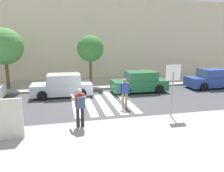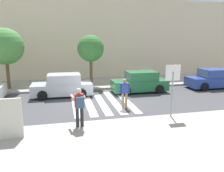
{
  "view_description": "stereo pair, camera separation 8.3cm",
  "coord_description": "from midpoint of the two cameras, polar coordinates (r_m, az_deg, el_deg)",
  "views": [
    {
      "loc": [
        -2.34,
        -12.87,
        3.92
      ],
      "look_at": [
        0.6,
        -0.2,
        1.1
      ],
      "focal_mm": 35.0,
      "sensor_mm": 36.0,
      "label": 1
    },
    {
      "loc": [
        -2.26,
        -12.89,
        3.92
      ],
      "look_at": [
        0.6,
        -0.2,
        1.1
      ],
      "focal_mm": 35.0,
      "sensor_mm": 36.0,
      "label": 2
    }
  ],
  "objects": [
    {
      "name": "sidewalk_far",
      "position": [
        19.41,
        -6.0,
        0.72
      ],
      "size": [
        60.0,
        4.8,
        0.14
      ],
      "primitive_type": "cube",
      "color": "#9E998C",
      "rests_on": "ground"
    },
    {
      "name": "parked_car_blue",
      "position": [
        19.53,
        24.57,
        1.7
      ],
      "size": [
        4.1,
        1.92,
        1.55
      ],
      "color": "#284293",
      "rests_on": "ground"
    },
    {
      "name": "street_tree_center",
      "position": [
        17.76,
        -5.83,
        9.67
      ],
      "size": [
        2.12,
        2.12,
        4.1
      ],
      "color": "brown",
      "rests_on": "sidewalk_far"
    },
    {
      "name": "advertising_board",
      "position": [
        9.27,
        -25.82,
        -7.8
      ],
      "size": [
        1.1,
        0.11,
        1.6
      ],
      "color": "beige",
      "rests_on": "sidewalk_near"
    },
    {
      "name": "sidewalk_near",
      "position": [
        8.05,
        5.44,
        -16.41
      ],
      "size": [
        60.0,
        6.0,
        0.14
      ],
      "primitive_type": "cube",
      "color": "#9E998C",
      "rests_on": "ground"
    },
    {
      "name": "building_facade_far",
      "position": [
        23.4,
        -7.59,
        12.03
      ],
      "size": [
        56.0,
        4.0,
        7.76
      ],
      "primitive_type": "cube",
      "color": "beige",
      "rests_on": "ground"
    },
    {
      "name": "photographer_with_backpack",
      "position": [
        9.52,
        -8.63,
        -4.72
      ],
      "size": [
        0.66,
        0.9,
        1.72
      ],
      "color": "#232328",
      "rests_on": "sidewalk_near"
    },
    {
      "name": "ground_plane",
      "position": [
        13.66,
        -2.82,
        -4.46
      ],
      "size": [
        120.0,
        120.0,
        0.0
      ],
      "primitive_type": "plane",
      "color": "#424244"
    },
    {
      "name": "parked_car_silver",
      "position": [
        15.52,
        -12.95,
        0.03
      ],
      "size": [
        4.1,
        1.92,
        1.55
      ],
      "color": "#B7BABF",
      "rests_on": "ground"
    },
    {
      "name": "crosswalk_stripe_0",
      "position": [
        13.67,
        -9.61,
        -4.59
      ],
      "size": [
        0.44,
        5.2,
        0.01
      ],
      "primitive_type": "cube",
      "color": "silver",
      "rests_on": "ground"
    },
    {
      "name": "crosswalk_stripe_3",
      "position": [
        14.0,
        0.26,
        -4.01
      ],
      "size": [
        0.44,
        5.2,
        0.01
      ],
      "primitive_type": "cube",
      "color": "silver",
      "rests_on": "ground"
    },
    {
      "name": "street_tree_west",
      "position": [
        18.35,
        -26.37,
        9.22
      ],
      "size": [
        2.72,
        2.72,
        4.59
      ],
      "color": "brown",
      "rests_on": "sidewalk_far"
    },
    {
      "name": "parked_car_green",
      "position": [
        16.5,
        7.07,
        0.97
      ],
      "size": [
        4.1,
        1.92,
        1.55
      ],
      "color": "#236B3D",
      "rests_on": "ground"
    },
    {
      "name": "crosswalk_stripe_1",
      "position": [
        13.74,
        -6.27,
        -4.41
      ],
      "size": [
        0.44,
        5.2,
        0.01
      ],
      "primitive_type": "cube",
      "color": "silver",
      "rests_on": "ground"
    },
    {
      "name": "crosswalk_stripe_2",
      "position": [
        13.85,
        -2.97,
        -4.21
      ],
      "size": [
        0.44,
        5.2,
        0.01
      ],
      "primitive_type": "cube",
      "color": "silver",
      "rests_on": "ground"
    },
    {
      "name": "crosswalk_stripe_4",
      "position": [
        14.2,
        3.41,
        -3.8
      ],
      "size": [
        0.44,
        5.2,
        0.01
      ],
      "primitive_type": "cube",
      "color": "silver",
      "rests_on": "ground"
    },
    {
      "name": "stop_sign",
      "position": [
        10.92,
        15.42,
        1.73
      ],
      "size": [
        0.76,
        0.08,
        2.57
      ],
      "color": "gray",
      "rests_on": "sidewalk_near"
    },
    {
      "name": "pedestrian_crossing",
      "position": [
        12.46,
        3.16,
        -1.47
      ],
      "size": [
        0.58,
        0.28,
        1.72
      ],
      "color": "tan",
      "rests_on": "ground"
    }
  ]
}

